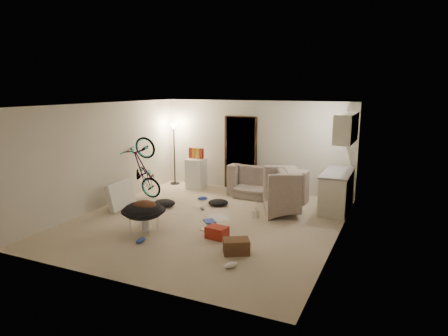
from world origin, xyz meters
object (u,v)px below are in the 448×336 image
at_px(kitchen_counter, 337,192).
at_px(mini_fridge, 196,173).
at_px(tv_box, 121,195).
at_px(armchair, 298,197).
at_px(saucer_chair, 144,214).
at_px(bicycle, 144,182).
at_px(sofa, 270,185).
at_px(drink_case_b, 217,232).
at_px(floor_lamp, 174,141).
at_px(drink_case_a, 236,246).
at_px(juicer, 256,213).

distance_m(kitchen_counter, mini_fridge, 4.08).
relative_size(kitchen_counter, mini_fridge, 1.80).
xyz_separation_m(mini_fridge, tv_box, (-0.68, -2.53, -0.10)).
xyz_separation_m(armchair, tv_box, (-3.97, -1.36, -0.06)).
distance_m(saucer_chair, tv_box, 1.87).
bearing_deg(bicycle, mini_fridge, -25.57).
xyz_separation_m(sofa, mini_fridge, (-2.26, 0.10, 0.11)).
xyz_separation_m(tv_box, drink_case_b, (2.94, -0.82, -0.21)).
relative_size(floor_lamp, drink_case_b, 4.60).
xyz_separation_m(kitchen_counter, drink_case_a, (-1.17, -3.31, -0.31)).
bearing_deg(drink_case_b, armchair, 71.64).
xyz_separation_m(sofa, juicer, (0.25, -1.77, -0.21)).
xyz_separation_m(bicycle, saucer_chair, (1.48, -2.07, -0.07)).
bearing_deg(floor_lamp, juicer, -30.92).
bearing_deg(mini_fridge, tv_box, -108.24).
height_order(armchair, juicer, armchair).
bearing_deg(kitchen_counter, armchair, -141.32).
distance_m(kitchen_counter, sofa, 1.85).
bearing_deg(tv_box, juicer, 4.97).
height_order(sofa, drink_case_b, sofa).
xyz_separation_m(drink_case_a, juicer, (-0.36, 1.99, -0.03)).
bearing_deg(armchair, tv_box, 85.03).
height_order(sofa, drink_case_a, sofa).
bearing_deg(drink_case_b, saucer_chair, -161.01).
bearing_deg(drink_case_a, floor_lamp, 102.86).
relative_size(kitchen_counter, sofa, 0.71).
bearing_deg(armchair, drink_case_a, 147.43).
height_order(sofa, armchair, armchair).
xyz_separation_m(kitchen_counter, bicycle, (-4.73, -1.04, -0.00)).
distance_m(armchair, tv_box, 4.19).
distance_m(armchair, mini_fridge, 3.48).
bearing_deg(kitchen_counter, floor_lamp, 172.34).
bearing_deg(drink_case_a, juicer, 70.53).
xyz_separation_m(armchair, saucer_chair, (-2.49, -2.51, -0.01)).
bearing_deg(floor_lamp, drink_case_b, -48.61).
distance_m(floor_lamp, bicycle, 1.91).
relative_size(bicycle, saucer_chair, 1.89).
height_order(bicycle, tv_box, bicycle).
bearing_deg(bicycle, juicer, -97.35).
relative_size(armchair, tv_box, 1.19).
distance_m(armchair, saucer_chair, 3.53).
bearing_deg(drink_case_b, sofa, 96.68).
height_order(floor_lamp, saucer_chair, floor_lamp).
relative_size(kitchen_counter, drink_case_b, 3.81).
xyz_separation_m(tv_box, drink_case_a, (3.56, -1.34, -0.19)).
distance_m(saucer_chair, drink_case_a, 2.10).
relative_size(floor_lamp, drink_case_a, 4.03).
bearing_deg(floor_lamp, saucer_chair, -67.30).
height_order(kitchen_counter, bicycle, bicycle).
xyz_separation_m(floor_lamp, sofa, (3.04, -0.20, -1.00)).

